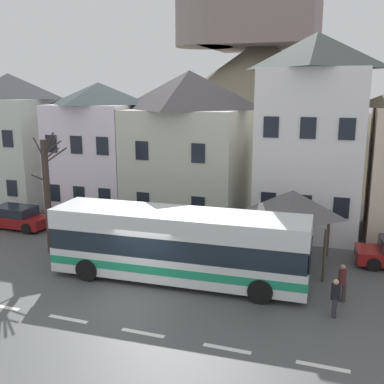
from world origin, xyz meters
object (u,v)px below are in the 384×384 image
(townhouse_00, at_px, (13,139))
(public_bench, at_px, (282,241))
(pedestrian_00, at_px, (289,259))
(pedestrian_02, at_px, (342,282))
(townhouse_01, at_px, (101,148))
(parked_car_02, at_px, (17,217))
(bare_tree_01, at_px, (47,193))
(townhouse_03, at_px, (312,135))
(transit_bus, at_px, (178,246))
(hilltop_castle, at_px, (260,99))
(bus_shelter, at_px, (292,203))
(parked_car_01, at_px, (110,222))
(townhouse_02, at_px, (189,146))
(pedestrian_01, at_px, (335,297))

(townhouse_00, xyz_separation_m, public_bench, (20.31, -4.29, -4.20))
(pedestrian_00, relative_size, pedestrian_02, 0.95)
(townhouse_01, distance_m, parked_car_02, 7.09)
(bare_tree_01, bearing_deg, townhouse_01, 101.31)
(townhouse_03, height_order, transit_bus, townhouse_03)
(hilltop_castle, relative_size, transit_bus, 3.52)
(townhouse_01, bearing_deg, bare_tree_01, -78.69)
(hilltop_castle, xyz_separation_m, bus_shelter, (7.22, -29.83, -4.25))
(bus_shelter, height_order, bare_tree_01, bare_tree_01)
(townhouse_00, bearing_deg, townhouse_01, -1.54)
(bus_shelter, bearing_deg, townhouse_00, 163.82)
(transit_bus, distance_m, public_bench, 6.64)
(parked_car_02, distance_m, bare_tree_01, 5.95)
(townhouse_00, xyz_separation_m, townhouse_01, (7.38, -0.20, -0.33))
(parked_car_02, relative_size, public_bench, 2.54)
(parked_car_01, relative_size, public_bench, 2.79)
(hilltop_castle, bearing_deg, townhouse_02, -90.34)
(hilltop_castle, height_order, pedestrian_02, hilltop_castle)
(pedestrian_02, relative_size, public_bench, 0.95)
(townhouse_00, height_order, pedestrian_02, townhouse_00)
(townhouse_03, relative_size, bus_shelter, 3.12)
(townhouse_01, xyz_separation_m, parked_car_02, (-2.91, -5.31, -3.70))
(hilltop_castle, bearing_deg, townhouse_01, -104.74)
(transit_bus, relative_size, pedestrian_00, 7.67)
(townhouse_01, distance_m, pedestrian_02, 18.78)
(townhouse_03, height_order, parked_car_01, townhouse_03)
(townhouse_02, distance_m, townhouse_03, 7.72)
(townhouse_02, height_order, public_bench, townhouse_02)
(townhouse_01, distance_m, bare_tree_01, 8.49)
(bus_shelter, bearing_deg, pedestrian_00, -84.16)
(parked_car_01, bearing_deg, townhouse_03, 26.17)
(parked_car_02, bearing_deg, pedestrian_00, -5.84)
(townhouse_03, xyz_separation_m, bare_tree_01, (-12.17, -8.42, -2.56))
(public_bench, bearing_deg, hilltop_castle, 103.29)
(bare_tree_01, bearing_deg, townhouse_00, 136.95)
(bare_tree_01, bearing_deg, pedestrian_02, -4.11)
(bus_shelter, bearing_deg, townhouse_01, 156.55)
(parked_car_02, height_order, pedestrian_02, pedestrian_02)
(parked_car_01, xyz_separation_m, pedestrian_02, (12.89, -4.70, 0.11))
(transit_bus, bearing_deg, pedestrian_01, -12.88)
(townhouse_03, height_order, pedestrian_02, townhouse_03)
(townhouse_02, xyz_separation_m, bare_tree_01, (-4.52, -8.76, -1.59))
(townhouse_02, distance_m, bus_shelter, 9.90)
(pedestrian_00, relative_size, public_bench, 0.91)
(hilltop_castle, xyz_separation_m, pedestrian_00, (7.38, -31.38, -6.42))
(townhouse_00, height_order, pedestrian_00, townhouse_00)
(transit_bus, xyz_separation_m, parked_car_01, (-6.06, 4.86, -0.87))
(transit_bus, relative_size, pedestrian_01, 7.72)
(townhouse_03, bearing_deg, townhouse_00, 179.96)
(transit_bus, relative_size, public_bench, 6.98)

